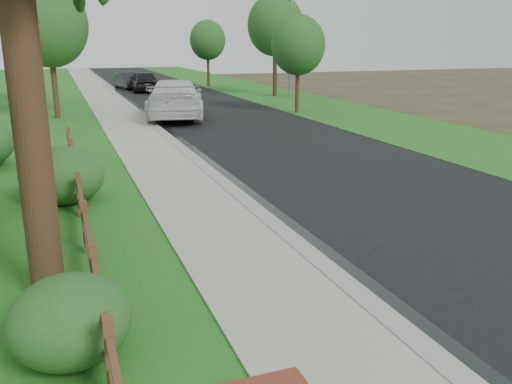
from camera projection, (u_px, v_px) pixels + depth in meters
name	position (u px, v px, depth m)	size (l,w,h in m)	color
ground	(400.00, 361.00, 7.07)	(120.00, 120.00, 0.00)	#342B1C
road	(177.00, 96.00, 40.22)	(8.00, 90.00, 0.02)	black
curb	(120.00, 97.00, 38.82)	(0.40, 90.00, 0.12)	gray
wet_gutter	(125.00, 98.00, 38.94)	(0.50, 90.00, 0.00)	black
sidewalk	(101.00, 98.00, 38.39)	(2.20, 90.00, 0.10)	#A3A08E
grass_strip	(73.00, 100.00, 37.77)	(1.60, 90.00, 0.06)	#1F5819
verge_far	(264.00, 93.00, 42.51)	(6.00, 90.00, 0.04)	#1F5819
ranch_fence	(82.00, 207.00, 11.49)	(0.12, 16.92, 1.10)	#432316
white_suv	(175.00, 99.00, 28.55)	(2.87, 7.06, 2.05)	silver
dark_car_mid	(144.00, 81.00, 43.57)	(1.98, 4.93, 1.68)	black
dark_car_far	(127.00, 80.00, 46.31)	(1.44, 4.12, 1.36)	black
streetlight	(289.00, 19.00, 37.59)	(2.10, 1.06, 9.63)	slate
shrub_a	(70.00, 321.00, 6.91)	(1.56, 1.56, 1.17)	#1A481C
shrub_c	(64.00, 175.00, 13.70)	(2.03, 2.03, 1.47)	#1A481C
tree_near_left	(49.00, 25.00, 27.51)	(3.92, 3.92, 6.96)	#322314
tree_near_right	(298.00, 45.00, 30.01)	(3.01, 3.01, 5.42)	#322314
tree_mid_left	(33.00, 18.00, 32.85)	(4.29, 4.29, 7.68)	#322314
tree_mid_right	(275.00, 25.00, 38.84)	(4.01, 4.01, 7.28)	#322314
tree_far_right	(208.00, 40.00, 47.16)	(3.11, 3.11, 5.74)	#322314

